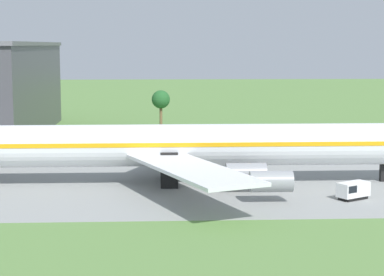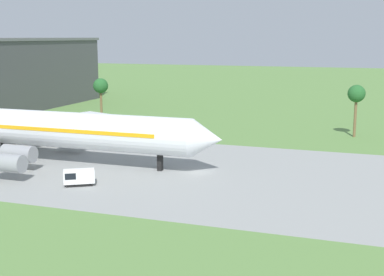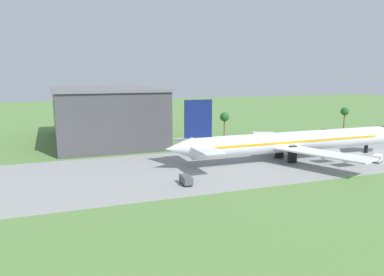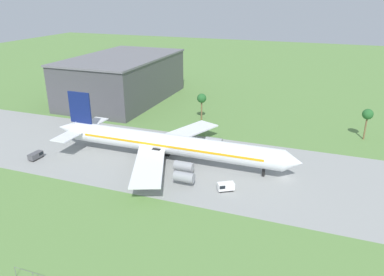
% 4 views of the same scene
% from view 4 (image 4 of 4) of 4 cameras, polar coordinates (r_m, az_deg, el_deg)
% --- Properties ---
extents(ground_plane, '(600.00, 600.00, 0.00)m').
position_cam_4_polar(ground_plane, '(105.48, 13.92, -5.98)').
color(ground_plane, '#5B8442').
extents(taxiway_strip, '(320.00, 44.00, 0.02)m').
position_cam_4_polar(taxiway_strip, '(105.48, 13.92, -5.97)').
color(taxiway_strip, gray).
rests_on(taxiway_strip, ground_plane).
extents(jet_airliner, '(77.65, 52.54, 18.50)m').
position_cam_4_polar(jet_airliner, '(110.67, -3.81, -0.90)').
color(jet_airliner, white).
rests_on(jet_airliner, ground_plane).
extents(baggage_tug, '(2.22, 4.67, 2.08)m').
position_cam_4_polar(baggage_tug, '(122.77, -22.66, -2.47)').
color(baggage_tug, black).
rests_on(baggage_tug, ground_plane).
extents(catering_van, '(4.68, 3.93, 2.22)m').
position_cam_4_polar(catering_van, '(96.21, 5.08, -7.38)').
color(catering_van, black).
rests_on(catering_van, ground_plane).
extents(terminal_building, '(36.72, 61.20, 20.18)m').
position_cam_4_polar(terminal_building, '(177.12, -10.49, 8.94)').
color(terminal_building, '#47474C').
rests_on(terminal_building, ground_plane).
extents(palm_tree_row, '(104.42, 3.60, 11.79)m').
position_cam_4_polar(palm_tree_row, '(139.30, 26.88, 3.00)').
color(palm_tree_row, brown).
rests_on(palm_tree_row, ground_plane).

